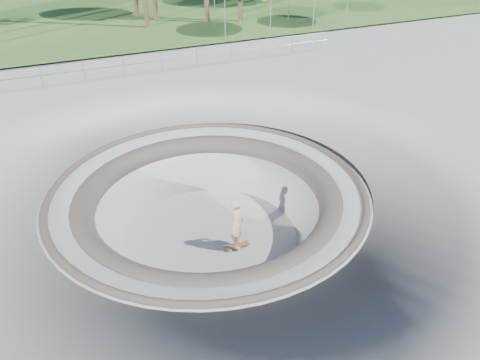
# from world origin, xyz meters

# --- Properties ---
(ground) EXTENTS (180.00, 180.00, 0.00)m
(ground) POSITION_xyz_m (0.00, 0.00, 0.00)
(ground) COLOR #999A95
(ground) RESTS_ON ground
(skate_bowl) EXTENTS (14.00, 14.00, 4.10)m
(skate_bowl) POSITION_xyz_m (0.00, 0.00, -1.83)
(skate_bowl) COLOR #999A95
(skate_bowl) RESTS_ON ground
(grass_strip) EXTENTS (180.00, 36.00, 0.12)m
(grass_strip) POSITION_xyz_m (0.00, 34.00, 0.22)
(grass_strip) COLOR #2F5321
(grass_strip) RESTS_ON ground
(distant_hills) EXTENTS (103.20, 45.00, 28.60)m
(distant_hills) POSITION_xyz_m (3.78, 57.17, -7.02)
(distant_hills) COLOR olive
(distant_hills) RESTS_ON ground
(safety_railing) EXTENTS (25.00, 0.06, 1.03)m
(safety_railing) POSITION_xyz_m (0.00, 12.00, 0.69)
(safety_railing) COLOR gray
(safety_railing) RESTS_ON ground
(skateboard) EXTENTS (0.85, 0.25, 0.09)m
(skateboard) POSITION_xyz_m (0.62, -0.92, -1.83)
(skateboard) COLOR brown
(skateboard) RESTS_ON ground
(skater) EXTENTS (0.65, 0.77, 1.79)m
(skater) POSITION_xyz_m (0.62, -0.92, -0.92)
(skater) COLOR #D9A78C
(skater) RESTS_ON skateboard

